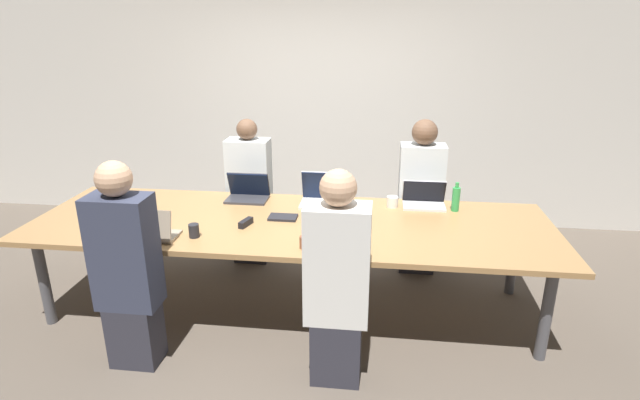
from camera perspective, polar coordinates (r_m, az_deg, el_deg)
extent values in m
plane|color=brown|center=(4.26, -3.16, -12.04)|extent=(24.00, 24.00, 0.00)
cube|color=beige|center=(5.75, 0.22, 11.25)|extent=(12.00, 0.06, 2.80)
cube|color=#9E7547|center=(3.92, -3.37, -2.70)|extent=(4.05, 1.28, 0.04)
cylinder|color=#4C4C51|center=(4.41, -29.01, -8.12)|extent=(0.08, 0.08, 0.73)
cylinder|color=#4C4C51|center=(3.81, 24.48, -11.69)|extent=(0.08, 0.08, 0.73)
cylinder|color=#4C4C51|center=(5.10, -23.23, -3.59)|extent=(0.08, 0.08, 0.73)
cylinder|color=#4C4C51|center=(4.59, 21.29, -5.86)|extent=(0.08, 0.08, 0.73)
cube|color=#333338|center=(4.40, -8.35, 0.04)|extent=(0.36, 0.22, 0.02)
cube|color=#333338|center=(4.43, -8.15, 1.84)|extent=(0.36, 0.09, 0.22)
cube|color=#0F1933|center=(4.43, -8.18, 1.75)|extent=(0.36, 0.09, 0.21)
cube|color=#2D2D38|center=(4.99, -7.76, -4.33)|extent=(0.32, 0.24, 0.45)
cube|color=silver|center=(4.78, -8.08, 2.36)|extent=(0.40, 0.24, 0.77)
sphere|color=brown|center=(4.66, -8.36, 8.00)|extent=(0.19, 0.19, 0.19)
cube|color=silver|center=(4.24, 0.12, -0.47)|extent=(0.35, 0.26, 0.02)
cube|color=silver|center=(4.30, 0.28, 1.72)|extent=(0.36, 0.09, 0.26)
cube|color=#0F1933|center=(4.29, 0.27, 1.64)|extent=(0.35, 0.08, 0.25)
cube|color=gray|center=(3.81, -18.13, -3.91)|extent=(0.30, 0.22, 0.02)
cube|color=gray|center=(3.69, -18.90, -2.78)|extent=(0.31, 0.06, 0.22)
cube|color=silver|center=(3.70, -18.83, -2.76)|extent=(0.30, 0.06, 0.21)
cube|color=#2D2D38|center=(3.76, -20.30, -14.02)|extent=(0.32, 0.24, 0.45)
cube|color=#33384C|center=(3.48, -21.47, -5.58)|extent=(0.40, 0.24, 0.77)
sphere|color=tan|center=(3.31, -22.52, 2.26)|extent=(0.23, 0.23, 0.23)
cylinder|color=#232328|center=(3.72, -14.21, -3.42)|extent=(0.08, 0.08, 0.10)
cylinder|color=#ADD1E0|center=(4.01, -20.83, -1.51)|extent=(0.06, 0.06, 0.22)
cylinder|color=#ADD1E0|center=(3.96, -21.06, 0.32)|extent=(0.03, 0.03, 0.05)
cube|color=silver|center=(4.29, 11.78, -0.69)|extent=(0.35, 0.21, 0.02)
cube|color=silver|center=(4.32, 11.81, 1.03)|extent=(0.36, 0.09, 0.20)
cube|color=black|center=(4.31, 11.81, 0.94)|extent=(0.35, 0.09, 0.20)
cube|color=#2D2D38|center=(4.84, 10.98, -5.31)|extent=(0.32, 0.24, 0.45)
cube|color=silver|center=(4.62, 11.46, 1.56)|extent=(0.40, 0.24, 0.77)
sphere|color=brown|center=(4.50, 11.89, 7.60)|extent=(0.23, 0.23, 0.23)
cylinder|color=white|center=(4.24, 8.28, -0.20)|extent=(0.09, 0.09, 0.09)
cylinder|color=green|center=(4.24, 15.26, 0.08)|extent=(0.06, 0.06, 0.20)
cylinder|color=green|center=(4.20, 15.41, 1.65)|extent=(0.03, 0.03, 0.04)
cube|color=#333338|center=(3.45, 2.35, -5.37)|extent=(0.32, 0.20, 0.02)
cube|color=#333338|center=(3.31, 2.23, -4.35)|extent=(0.32, 0.03, 0.21)
cube|color=black|center=(3.32, 2.25, -4.29)|extent=(0.32, 0.03, 0.20)
cube|color=#2D2D38|center=(3.40, 1.86, -16.54)|extent=(0.32, 0.24, 0.45)
cube|color=silver|center=(3.08, 1.98, -7.37)|extent=(0.40, 0.24, 0.77)
sphere|color=tan|center=(2.89, 2.10, 1.40)|extent=(0.22, 0.22, 0.22)
cylinder|color=brown|center=(3.44, -1.74, -4.85)|extent=(0.08, 0.08, 0.09)
cube|color=black|center=(3.85, -8.48, -2.59)|extent=(0.09, 0.16, 0.05)
cube|color=#232328|center=(3.97, -4.26, -1.99)|extent=(0.22, 0.14, 0.02)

